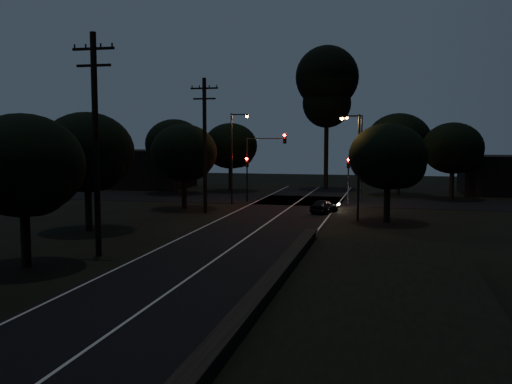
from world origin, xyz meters
The scene contains 22 objects.
road_surface centered at (0.00, 31.12, 0.01)m, with size 60.00×70.00×0.03m.
retaining_wall centered at (7.74, 3.00, 0.62)m, with size 6.93×26.00×1.60m.
utility_pole_mid centered at (-6.00, 15.00, 5.74)m, with size 2.20×0.30×11.00m.
utility_pole_far centered at (-6.00, 32.00, 5.48)m, with size 2.20×0.30×10.50m.
tree_left_b centered at (-7.81, 11.89, 4.54)m, with size 5.51×5.51×7.00m.
tree_left_c centered at (-10.29, 21.88, 4.86)m, with size 5.95×5.95×7.51m.
tree_left_d centered at (-8.30, 33.89, 4.54)m, with size 5.53×5.53×7.01m.
tree_far_nw centered at (-8.79, 49.88, 4.84)m, with size 5.90×5.90×7.48m.
tree_far_w centered at (-13.78, 45.88, 5.08)m, with size 6.13×6.13×7.81m.
tree_far_ne centered at (9.23, 49.87, 5.43)m, with size 6.63×6.63×8.39m.
tree_far_e centered at (14.20, 46.88, 4.76)m, with size 5.79×5.79×7.34m.
tree_right_a centered at (8.19, 29.89, 4.47)m, with size 5.43×5.43×6.90m.
tall_pine centered at (1.00, 55.00, 11.73)m, with size 7.16×7.16×16.26m.
building_left centered at (-20.00, 52.00, 2.20)m, with size 10.00×8.00×4.40m, color black.
building_right centered at (20.00, 53.00, 2.00)m, with size 9.00×7.00×4.00m, color black.
signal_left centered at (-4.60, 39.99, 2.84)m, with size 0.28×0.35×4.10m.
signal_right centered at (4.60, 39.99, 2.84)m, with size 0.28×0.35×4.10m.
signal_mast centered at (-2.91, 39.99, 4.34)m, with size 3.70×0.35×6.25m.
streetlight_a centered at (-5.31, 38.00, 4.64)m, with size 1.66×0.26×8.00m.
streetlight_b centered at (5.31, 44.00, 4.64)m, with size 1.66×0.26×8.00m.
streetlight_c centered at (5.83, 30.00, 4.35)m, with size 1.46×0.26×7.50m.
car centered at (3.20, 33.73, 0.54)m, with size 1.29×3.20×1.09m, color black.
Camera 1 is at (8.12, -10.60, 5.93)m, focal length 40.00 mm.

